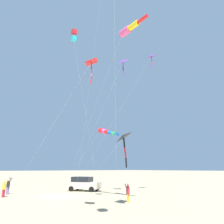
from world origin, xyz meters
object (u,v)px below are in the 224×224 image
object	(u,v)px
person_child_grey_jacket	(128,192)
kite_delta_orange_high_right	(91,63)
person_adult_flyer	(8,185)
kite_delta_long_streamer_right	(123,62)
kite_delta_striped_overhead	(151,57)
parked_car	(84,184)
person_child_green_jacket	(4,187)
kite_windsock_teal_far_right	(106,132)
kite_delta_small_distant	(123,137)
kite_windsock_green_low_center	(130,28)
cooler_box	(81,188)
kite_box_white_trailing	(74,36)

from	to	relation	value
person_child_grey_jacket	kite_delta_orange_high_right	size ratio (longest dim) A/B	0.11
person_adult_flyer	kite_delta_long_streamer_right	distance (m)	20.59
person_adult_flyer	kite_delta_striped_overhead	distance (m)	24.37
parked_car	person_child_green_jacket	bearing A→B (deg)	92.29
kite_delta_striped_overhead	kite_delta_long_streamer_right	size ratio (longest dim) A/B	1.08
kite_windsock_teal_far_right	parked_car	bearing A→B (deg)	-8.95
person_child_green_jacket	kite_delta_long_streamer_right	world-z (taller)	kite_delta_long_streamer_right
parked_car	kite_delta_small_distant	size ratio (longest dim) A/B	0.35
person_child_green_jacket	parked_car	bearing A→B (deg)	-87.71
person_adult_flyer	kite_windsock_teal_far_right	world-z (taller)	kite_windsock_teal_far_right
kite_delta_orange_high_right	kite_delta_small_distant	world-z (taller)	kite_delta_orange_high_right
kite_delta_orange_high_right	kite_windsock_teal_far_right	bearing A→B (deg)	-44.53
kite_delta_striped_overhead	kite_delta_long_streamer_right	distance (m)	4.50
person_child_grey_jacket	kite_delta_long_streamer_right	world-z (taller)	kite_delta_long_streamer_right
parked_car	kite_delta_orange_high_right	bearing A→B (deg)	147.90
parked_car	kite_delta_striped_overhead	world-z (taller)	kite_delta_striped_overhead
person_child_grey_jacket	kite_windsock_green_low_center	size ratio (longest dim) A/B	0.09
person_child_grey_jacket	cooler_box	bearing A→B (deg)	-14.89
kite_delta_orange_high_right	kite_box_white_trailing	bearing A→B (deg)	-22.43
person_child_green_jacket	person_child_grey_jacket	size ratio (longest dim) A/B	1.14
kite_delta_striped_overhead	kite_windsock_teal_far_right	bearing A→B (deg)	65.43
kite_box_white_trailing	kite_windsock_green_low_center	bearing A→B (deg)	-175.27
kite_box_white_trailing	kite_delta_orange_high_right	bearing A→B (deg)	157.57
kite_delta_orange_high_right	person_adult_flyer	bearing A→B (deg)	0.94
person_adult_flyer	person_child_green_jacket	xyz separation A→B (m)	(-2.68, 1.18, -0.03)
cooler_box	kite_box_white_trailing	distance (m)	21.28
kite_delta_long_streamer_right	kite_box_white_trailing	bearing A→B (deg)	52.00
cooler_box	person_adult_flyer	bearing A→B (deg)	89.15
person_child_grey_jacket	kite_delta_long_streamer_right	xyz separation A→B (m)	(4.07, -3.37, 15.53)
person_child_green_jacket	kite_windsock_teal_far_right	world-z (taller)	kite_windsock_teal_far_right
parked_car	person_child_grey_jacket	bearing A→B (deg)	166.99
person_child_green_jacket	kite_box_white_trailing	distance (m)	20.18
person_child_grey_jacket	kite_delta_orange_high_right	distance (m)	11.85
parked_car	kite_windsock_green_low_center	size ratio (longest dim) A/B	0.26
kite_delta_striped_overhead	kite_box_white_trailing	size ratio (longest dim) A/B	0.87
kite_delta_striped_overhead	kite_windsock_teal_far_right	size ratio (longest dim) A/B	1.70
kite_delta_long_streamer_right	person_adult_flyer	bearing A→B (deg)	45.65
kite_box_white_trailing	kite_delta_long_streamer_right	bearing A→B (deg)	-128.00
cooler_box	kite_delta_long_streamer_right	xyz separation A→B (m)	(-9.42, 0.22, 16.19)
person_adult_flyer	person_child_grey_jacket	xyz separation A→B (m)	(-13.64, -6.42, -0.15)
kite_windsock_green_low_center	person_child_grey_jacket	bearing A→B (deg)	-29.77
person_child_grey_jacket	kite_box_white_trailing	size ratio (longest dim) A/B	0.08
person_adult_flyer	kite_delta_orange_high_right	size ratio (longest dim) A/B	0.13
cooler_box	person_child_grey_jacket	xyz separation A→B (m)	(-13.50, 3.59, 0.67)
kite_windsock_green_low_center	kite_box_white_trailing	distance (m)	10.41
cooler_box	person_child_green_jacket	size ratio (longest dim) A/B	0.34
person_child_green_jacket	kite_windsock_teal_far_right	xyz separation A→B (m)	(-5.63, -9.27, 6.18)
kite_delta_striped_overhead	kite_delta_small_distant	distance (m)	16.01
kite_delta_long_streamer_right	kite_delta_orange_high_right	bearing A→B (deg)	125.14
kite_delta_striped_overhead	kite_windsock_green_low_center	xyz separation A→B (m)	(-4.35, 8.33, -1.46)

